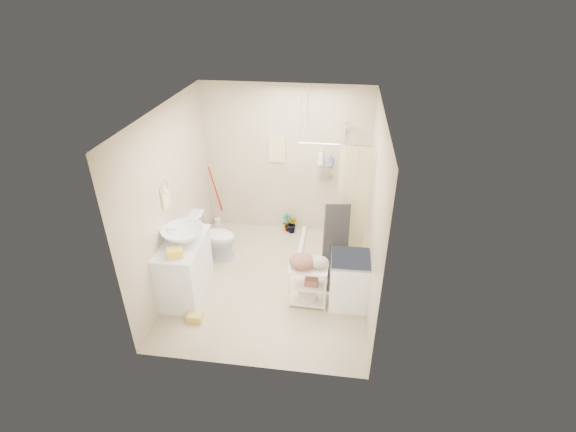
{
  "coord_description": "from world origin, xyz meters",
  "views": [
    {
      "loc": [
        0.92,
        -4.9,
        3.99
      ],
      "look_at": [
        0.22,
        0.25,
        1.02
      ],
      "focal_mm": 26.0,
      "sensor_mm": 36.0,
      "label": 1
    }
  ],
  "objects_px": {
    "toilet": "(213,236)",
    "laundry_rack": "(308,282)",
    "washing_machine": "(349,280)",
    "vanity": "(185,268)"
  },
  "relations": [
    {
      "from": "vanity",
      "to": "laundry_rack",
      "type": "height_order",
      "value": "vanity"
    },
    {
      "from": "washing_machine",
      "to": "laundry_rack",
      "type": "bearing_deg",
      "value": -172.81
    },
    {
      "from": "toilet",
      "to": "laundry_rack",
      "type": "xyz_separation_m",
      "value": [
        1.62,
        -0.91,
        -0.02
      ]
    },
    {
      "from": "toilet",
      "to": "laundry_rack",
      "type": "height_order",
      "value": "toilet"
    },
    {
      "from": "toilet",
      "to": "washing_machine",
      "type": "relative_size",
      "value": 1.0
    },
    {
      "from": "vanity",
      "to": "toilet",
      "type": "xyz_separation_m",
      "value": [
        0.12,
        0.96,
        -0.06
      ]
    },
    {
      "from": "toilet",
      "to": "washing_machine",
      "type": "xyz_separation_m",
      "value": [
        2.18,
        -0.83,
        -0.0
      ]
    },
    {
      "from": "vanity",
      "to": "laundry_rack",
      "type": "xyz_separation_m",
      "value": [
        1.74,
        0.04,
        -0.08
      ]
    },
    {
      "from": "washing_machine",
      "to": "vanity",
      "type": "bearing_deg",
      "value": -178.23
    },
    {
      "from": "vanity",
      "to": "washing_machine",
      "type": "bearing_deg",
      "value": 0.86
    }
  ]
}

